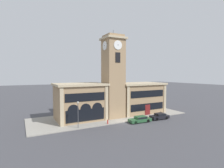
% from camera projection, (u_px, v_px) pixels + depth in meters
% --- Properties ---
extents(ground_plane, '(300.00, 300.00, 0.00)m').
position_uv_depth(ground_plane, '(125.00, 123.00, 36.71)').
color(ground_plane, '#424247').
extents(sidewalk_kerb, '(37.14, 12.67, 0.15)m').
position_uv_depth(sidewalk_kerb, '(111.00, 116.00, 42.29)').
color(sidewalk_kerb, gray).
rests_on(sidewalk_kerb, ground_plane).
extents(clock_tower, '(4.94, 4.94, 20.34)m').
position_uv_depth(clock_tower, '(113.00, 77.00, 40.61)').
color(clock_tower, '#9E7F5B').
rests_on(clock_tower, ground_plane).
extents(town_hall_left_wing, '(10.94, 8.44, 8.15)m').
position_uv_depth(town_hall_left_wing, '(80.00, 101.00, 38.90)').
color(town_hall_left_wing, '#9E7F5B').
rests_on(town_hall_left_wing, ground_plane).
extents(town_hall_right_wing, '(12.85, 8.44, 7.89)m').
position_uv_depth(town_hall_right_wing, '(138.00, 98.00, 46.43)').
color(town_hall_right_wing, '#9E7F5B').
rests_on(town_hall_right_wing, ground_plane).
extents(parked_car_near, '(5.00, 2.09, 1.30)m').
position_uv_depth(parked_car_near, '(140.00, 119.00, 36.90)').
color(parked_car_near, '#285633').
rests_on(parked_car_near, ground_plane).
extents(parked_car_mid, '(4.45, 2.05, 1.36)m').
position_uv_depth(parked_car_mid, '(160.00, 116.00, 39.44)').
color(parked_car_mid, black).
rests_on(parked_car_mid, ground_plane).
extents(street_lamp, '(0.36, 0.36, 5.00)m').
position_uv_depth(street_lamp, '(78.00, 110.00, 32.36)').
color(street_lamp, '#4C4C51').
rests_on(street_lamp, sidewalk_kerb).
extents(bollard, '(0.18, 0.18, 1.06)m').
position_uv_depth(bollard, '(161.00, 114.00, 41.93)').
color(bollard, black).
rests_on(bollard, sidewalk_kerb).
extents(fire_hydrant, '(0.22, 0.22, 0.87)m').
position_uv_depth(fire_hydrant, '(108.00, 122.00, 35.36)').
color(fire_hydrant, red).
rests_on(fire_hydrant, sidewalk_kerb).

